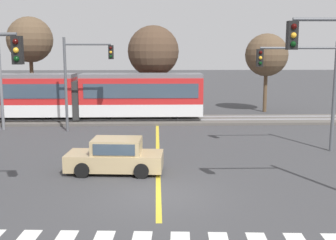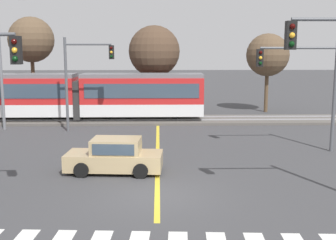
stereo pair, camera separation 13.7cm
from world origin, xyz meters
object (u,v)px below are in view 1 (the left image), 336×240
object	(u,v)px
bare_tree_west	(153,51)
bare_tree_east	(267,55)
light_rail_tram	(78,95)
traffic_light_far_left	(81,71)
traffic_light_mid_right	(307,78)
sedan_crossing	(115,157)
street_lamp_west	(2,54)
bare_tree_far_west	(30,40)

from	to	relation	value
bare_tree_west	bare_tree_east	distance (m)	9.79
light_rail_tram	bare_tree_west	bearing A→B (deg)	32.36
traffic_light_far_left	traffic_light_mid_right	bearing A→B (deg)	-25.25
light_rail_tram	traffic_light_mid_right	xyz separation A→B (m)	(13.70, -9.80, 1.86)
sedan_crossing	street_lamp_west	xyz separation A→B (m)	(-8.38, 10.34, 4.35)
light_rail_tram	sedan_crossing	world-z (taller)	light_rail_tram
traffic_light_mid_right	bare_tree_west	bearing A→B (deg)	121.18
bare_tree_west	bare_tree_far_west	bearing A→B (deg)	171.13
traffic_light_far_left	street_lamp_west	bearing A→B (deg)	172.87
light_rail_tram	sedan_crossing	size ratio (longest dim) A/B	4.29
traffic_light_far_left	bare_tree_east	size ratio (longest dim) A/B	0.91
bare_tree_east	traffic_light_far_left	bearing A→B (deg)	-149.24
traffic_light_mid_right	light_rail_tram	bearing A→B (deg)	144.42
street_lamp_west	traffic_light_mid_right	bearing A→B (deg)	-20.27
traffic_light_mid_right	bare_tree_far_west	size ratio (longest dim) A/B	0.71
traffic_light_far_left	bare_tree_far_west	size ratio (longest dim) A/B	0.76
bare_tree_west	bare_tree_east	size ratio (longest dim) A/B	1.09
light_rail_tram	traffic_light_mid_right	world-z (taller)	traffic_light_mid_right
traffic_light_far_left	bare_tree_west	bearing A→B (deg)	57.71
street_lamp_west	bare_tree_east	distance (m)	21.21
light_rail_tram	street_lamp_west	distance (m)	6.15
sedan_crossing	traffic_light_mid_right	distance (m)	10.83
bare_tree_west	traffic_light_far_left	bearing A→B (deg)	-122.29
bare_tree_west	bare_tree_east	world-z (taller)	bare_tree_west
bare_tree_west	bare_tree_east	xyz separation A→B (m)	(9.71, 1.19, -0.32)
traffic_light_mid_right	bare_tree_far_west	bearing A→B (deg)	141.10
traffic_light_mid_right	street_lamp_west	size ratio (longest dim) A/B	0.64
bare_tree_west	bare_tree_east	bearing A→B (deg)	7.00
bare_tree_east	bare_tree_far_west	bearing A→B (deg)	178.74
sedan_crossing	bare_tree_west	size ratio (longest dim) A/B	0.59
light_rail_tram	bare_tree_east	world-z (taller)	bare_tree_east
traffic_light_mid_right	bare_tree_far_west	world-z (taller)	bare_tree_far_west
sedan_crossing	bare_tree_far_west	distance (m)	21.39
traffic_light_far_left	bare_tree_far_west	xyz separation A→B (m)	(-5.85, 8.99, 2.16)
light_rail_tram	bare_tree_west	xyz separation A→B (m)	(5.61, 3.56, 3.18)
street_lamp_west	bare_tree_west	bearing A→B (deg)	33.84
light_rail_tram	sedan_crossing	xyz separation A→B (m)	(4.02, -13.47, -1.35)
bare_tree_far_west	sedan_crossing	bearing A→B (deg)	-64.49
traffic_light_far_left	bare_tree_west	xyz separation A→B (m)	(4.65, 7.35, 1.21)
sedan_crossing	traffic_light_far_left	size ratio (longest dim) A/B	0.70
traffic_light_far_left	bare_tree_west	distance (m)	8.78
bare_tree_east	street_lamp_west	bearing A→B (deg)	-158.19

